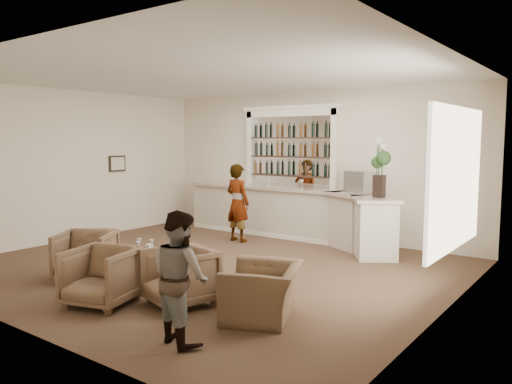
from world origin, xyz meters
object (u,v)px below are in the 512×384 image
cocktail_table (144,269)px  armchair_far (262,292)px  armchair_center (101,276)px  flower_vase (380,164)px  sommelier (238,203)px  armchair_right (180,277)px  armchair_left (86,255)px  bar_counter (292,213)px  espresso_machine (360,182)px  guest (180,277)px

cocktail_table → armchair_far: 2.26m
armchair_center → flower_vase: size_ratio=0.77×
sommelier → armchair_right: 4.30m
armchair_left → armchair_center: bearing=-60.3°
bar_counter → cocktail_table: bearing=-88.3°
armchair_far → armchair_center: bearing=-89.3°
cocktail_table → bar_counter: bearing=91.7°
armchair_right → cocktail_table: bearing=-179.2°
armchair_right → espresso_machine: 4.95m
cocktail_table → espresso_machine: (1.43, 4.54, 1.11)m
cocktail_table → flower_vase: bearing=61.5°
bar_counter → armchair_left: bar_counter is taller
bar_counter → armchair_left: size_ratio=6.73×
armchair_right → espresso_machine: size_ratio=1.69×
armchair_center → armchair_far: 2.21m
sommelier → bar_counter: bearing=-123.7°
cocktail_table → espresso_machine: 4.89m
sommelier → armchair_right: sommelier is taller
sommelier → flower_vase: bearing=-165.9°
espresso_machine → bar_counter: bearing=-164.8°
armchair_left → flower_vase: size_ratio=0.76×
armchair_far → cocktail_table: bearing=-114.2°
flower_vase → armchair_right: bearing=-103.9°
armchair_center → guest: bearing=-24.6°
guest → armchair_center: bearing=7.2°
cocktail_table → armchair_center: bearing=-75.8°
armchair_right → bar_counter: bearing=120.8°
armchair_far → flower_vase: bearing=159.0°
guest → flower_vase: bearing=-76.4°
sommelier → guest: size_ratio=1.16×
guest → bar_counter: bearing=-54.2°
sommelier → espresso_machine: 2.64m
flower_vase → armchair_left: bearing=-126.8°
bar_counter → armchair_far: (2.39, -4.49, -0.24)m
bar_counter → flower_vase: (2.25, -0.53, 1.20)m
armchair_right → armchair_far: armchair_right is taller
armchair_left → armchair_right: armchair_left is taller
cocktail_table → armchair_far: size_ratio=0.61×
guest → armchair_center: (-1.73, 0.25, -0.34)m
cocktail_table → flower_vase: (2.12, 3.91, 1.52)m
armchair_center → armchair_far: (2.03, 0.89, -0.06)m
sommelier → espresso_machine: sommelier is taller
armchair_center → flower_vase: (1.89, 4.84, 1.38)m
cocktail_table → flower_vase: flower_vase is taller
guest → flower_vase: (0.15, 5.09, 1.04)m
sommelier → flower_vase: 3.22m
guest → espresso_machine: espresso_machine is taller
bar_counter → guest: bearing=-69.5°
bar_counter → sommelier: bearing=-129.6°
sommelier → armchair_right: (2.01, -3.78, -0.46)m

